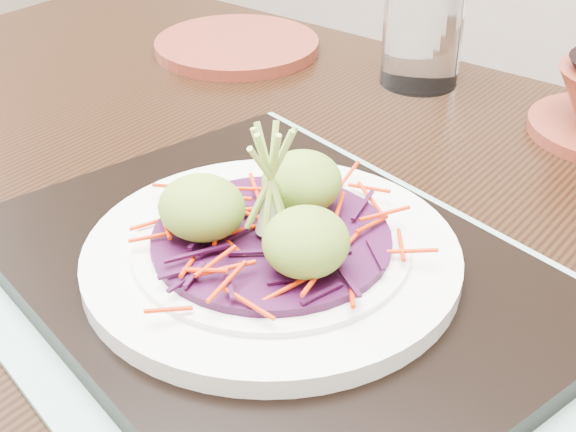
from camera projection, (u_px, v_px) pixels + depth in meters
The scene contains 10 objects.
dining_table at pixel (278, 334), 0.63m from camera, with size 1.24×0.90×0.72m.
placemat at pixel (272, 287), 0.52m from camera, with size 0.42×0.33×0.00m, color gray.
serving_tray at pixel (272, 275), 0.51m from camera, with size 0.36×0.27×0.02m, color black.
white_plate at pixel (272, 254), 0.50m from camera, with size 0.24×0.24×0.02m.
cabbage_bed at pixel (271, 238), 0.50m from camera, with size 0.15×0.15×0.01m, color #380B2F.
carrot_julienne at pixel (271, 229), 0.49m from camera, with size 0.18×0.18×0.01m, color red, non-canonical shape.
guacamole_scoops at pixel (271, 210), 0.49m from camera, with size 0.13×0.11×0.04m.
scallion_garnish at pixel (271, 184), 0.48m from camera, with size 0.05×0.05×0.08m, color #95B94A, non-canonical shape.
terracotta_side_plate at pixel (237, 45), 0.88m from camera, with size 0.18×0.18×0.01m, color maroon.
water_glass at pixel (423, 29), 0.78m from camera, with size 0.08×0.08×0.11m, color white.
Camera 1 is at (0.33, -0.44, 1.04)m, focal length 50.00 mm.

